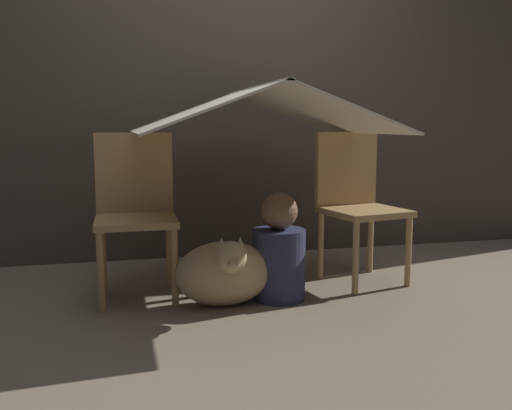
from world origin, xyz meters
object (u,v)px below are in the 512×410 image
(chair_left, at_px, (136,207))
(chair_right, at_px, (357,200))
(person_front, at_px, (279,254))
(dog, at_px, (224,272))

(chair_left, height_order, chair_right, same)
(chair_right, distance_m, person_front, 0.66)
(chair_left, relative_size, chair_right, 1.00)
(chair_right, xyz_separation_m, person_front, (-0.56, -0.26, -0.24))
(chair_right, bearing_deg, chair_left, 168.93)
(person_front, xyz_separation_m, dog, (-0.31, -0.06, -0.07))
(chair_left, xyz_separation_m, chair_right, (1.29, -0.00, 0.00))
(person_front, bearing_deg, chair_left, 160.12)
(dog, bearing_deg, chair_left, 142.94)
(person_front, distance_m, dog, 0.32)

